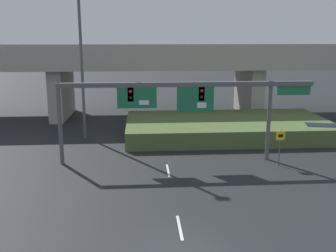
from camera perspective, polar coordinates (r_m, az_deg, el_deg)
The scene contains 8 objects.
lane_markings at distance 29.74m, azimuth -0.51°, elevation -3.90°, with size 0.14×25.91×0.01m.
signal_gantry at distance 26.74m, azimuth 1.86°, elevation 4.21°, with size 17.49×0.44×5.60m.
speed_limit_sign at distance 27.57m, azimuth 15.95°, elevation -2.36°, with size 0.60×0.11×2.45m.
highway_light_pole_near at distance 33.68m, azimuth -12.61°, elevation 12.69°, with size 0.70×0.36×16.49m.
overpass_bridge at distance 42.48m, azimuth -1.68°, elevation 9.07°, with size 47.81×9.43×7.81m.
grass_embankment at distance 35.15m, azimuth 8.53°, elevation -0.18°, with size 17.65×9.14×1.40m.
parked_sedan_near_right at distance 33.93m, azimuth 17.41°, elevation -1.24°, with size 4.40×1.89×1.38m.
parked_sedan_mid_right at distance 35.06m, azimuth 21.52°, elevation -1.08°, with size 5.05×2.82×1.42m.
Camera 1 is at (-1.69, -14.39, 8.79)m, focal length 42.00 mm.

